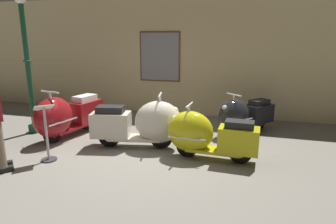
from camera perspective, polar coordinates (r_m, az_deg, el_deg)
name	(u,v)px	position (r m, az deg, el deg)	size (l,w,h in m)	color
ground_plane	(145,156)	(5.60, -4.50, -8.43)	(60.00, 60.00, 0.00)	slate
showroom_back_wall	(191,57)	(8.40, 4.50, 10.61)	(18.00, 0.63, 3.29)	#CCB784
scooter_0	(64,116)	(6.78, -19.45, -0.73)	(0.85, 1.87, 1.10)	black
scooter_1	(144,124)	(5.86, -4.71, -2.24)	(1.86, 0.86, 1.10)	black
scooter_2	(204,135)	(5.35, 7.08, -4.40)	(1.65, 0.56, 1.00)	black
scooter_3	(242,116)	(6.88, 14.07, -0.66)	(1.36, 1.50, 0.97)	black
lamppost	(28,65)	(7.34, -25.52, 8.17)	(0.28, 0.28, 3.10)	#144728
info_stanchion	(47,138)	(5.66, -22.42, -4.59)	(0.38, 0.39, 1.04)	#333338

